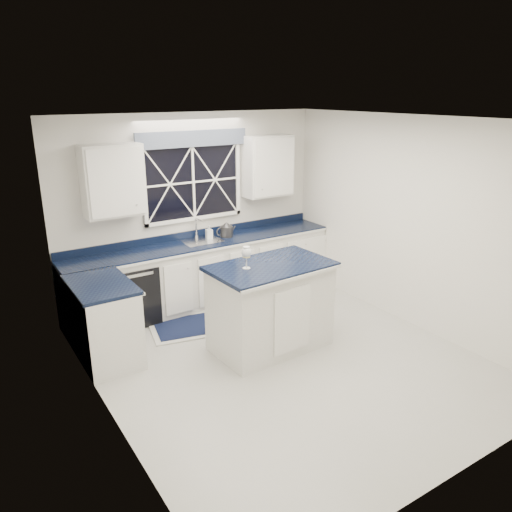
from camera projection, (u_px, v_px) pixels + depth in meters
ground at (283, 359)px, 5.80m from camera, size 4.50×4.50×0.00m
back_wall at (193, 209)px, 7.17m from camera, size 4.00×0.10×2.70m
base_cabinets at (189, 282)px, 6.91m from camera, size 3.99×1.60×0.90m
countertop at (204, 243)px, 7.06m from camera, size 3.98×0.64×0.04m
dishwasher at (131, 292)px, 6.66m from camera, size 0.60×0.58×0.82m
window at (193, 176)px, 6.98m from camera, size 1.65×0.09×1.26m
upper_cabinets at (197, 173)px, 6.86m from camera, size 3.10×0.34×0.90m
faucet at (197, 228)px, 7.16m from camera, size 0.05×0.20×0.30m
island at (270, 306)px, 5.94m from camera, size 1.46×0.92×1.06m
rug at (199, 325)px, 6.64m from camera, size 1.39×1.01×0.02m
kettle at (226, 230)px, 7.26m from camera, size 0.31×0.20×0.22m
wine_glass at (246, 253)px, 5.59m from camera, size 0.11×0.11×0.26m
soap_bottle at (209, 232)px, 7.19m from camera, size 0.10×0.10×0.19m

